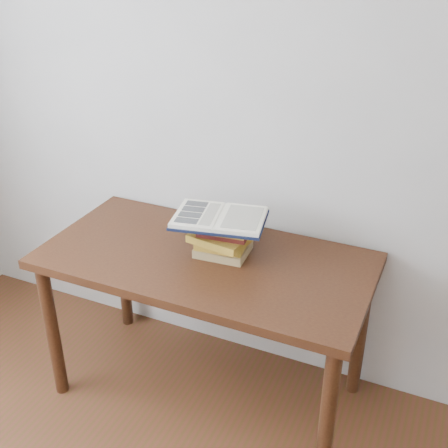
% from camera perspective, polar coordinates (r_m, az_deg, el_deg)
% --- Properties ---
extents(desk, '(1.39, 0.69, 0.74)m').
position_cam_1_polar(desk, '(2.41, -1.90, -5.33)').
color(desk, '#3F230F').
rests_on(desk, ground).
extents(book_stack, '(0.26, 0.22, 0.15)m').
position_cam_1_polar(book_stack, '(2.34, -0.16, -1.39)').
color(book_stack, '#97874E').
rests_on(book_stack, desk).
extents(open_book, '(0.42, 0.33, 0.03)m').
position_cam_1_polar(open_book, '(2.30, -0.44, 0.61)').
color(open_book, black).
rests_on(open_book, book_stack).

